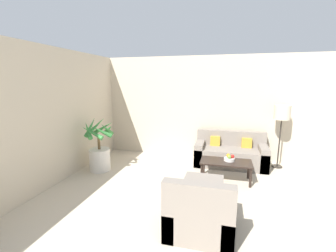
# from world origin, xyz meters

# --- Properties ---
(wall_back) EXTENTS (8.04, 0.06, 2.70)m
(wall_back) POSITION_xyz_m (0.00, 6.78, 1.35)
(wall_back) COLOR beige
(wall_back) RESTS_ON ground_plane
(wall_left) EXTENTS (0.06, 8.35, 2.70)m
(wall_left) POSITION_xyz_m (-3.25, 3.38, 1.35)
(wall_left) COLOR beige
(wall_left) RESTS_ON ground_plane
(potted_palm) EXTENTS (0.75, 0.76, 1.24)m
(potted_palm) POSITION_xyz_m (-2.75, 5.19, 0.45)
(potted_palm) COLOR beige
(potted_palm) RESTS_ON ground_plane
(sofa_loveseat) EXTENTS (1.69, 0.76, 0.82)m
(sofa_loveseat) POSITION_xyz_m (0.19, 6.28, 0.29)
(sofa_loveseat) COLOR gray
(sofa_loveseat) RESTS_ON ground_plane
(floor_lamp) EXTENTS (0.35, 0.35, 1.50)m
(floor_lamp) POSITION_xyz_m (1.30, 6.44, 1.27)
(floor_lamp) COLOR #2D2823
(floor_lamp) RESTS_ON ground_plane
(coffee_table) EXTENTS (1.04, 0.52, 0.42)m
(coffee_table) POSITION_xyz_m (0.08, 5.35, 0.36)
(coffee_table) COLOR black
(coffee_table) RESTS_ON ground_plane
(fruit_bowl) EXTENTS (0.22, 0.22, 0.06)m
(fruit_bowl) POSITION_xyz_m (0.15, 5.40, 0.45)
(fruit_bowl) COLOR beige
(fruit_bowl) RESTS_ON coffee_table
(apple_red) EXTENTS (0.08, 0.08, 0.08)m
(apple_red) POSITION_xyz_m (0.21, 5.41, 0.51)
(apple_red) COLOR red
(apple_red) RESTS_ON fruit_bowl
(apple_green) EXTENTS (0.07, 0.07, 0.07)m
(apple_green) POSITION_xyz_m (0.14, 5.36, 0.51)
(apple_green) COLOR olive
(apple_green) RESTS_ON fruit_bowl
(orange_fruit) EXTENTS (0.08, 0.08, 0.08)m
(orange_fruit) POSITION_xyz_m (0.12, 5.45, 0.52)
(orange_fruit) COLOR orange
(orange_fruit) RESTS_ON fruit_bowl
(armchair) EXTENTS (0.89, 0.88, 0.85)m
(armchair) POSITION_xyz_m (-0.25, 3.58, 0.26)
(armchair) COLOR gray
(armchair) RESTS_ON ground_plane
(ottoman) EXTENTS (0.67, 0.46, 0.39)m
(ottoman) POSITION_xyz_m (-0.28, 4.44, 0.20)
(ottoman) COLOR gray
(ottoman) RESTS_ON ground_plane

